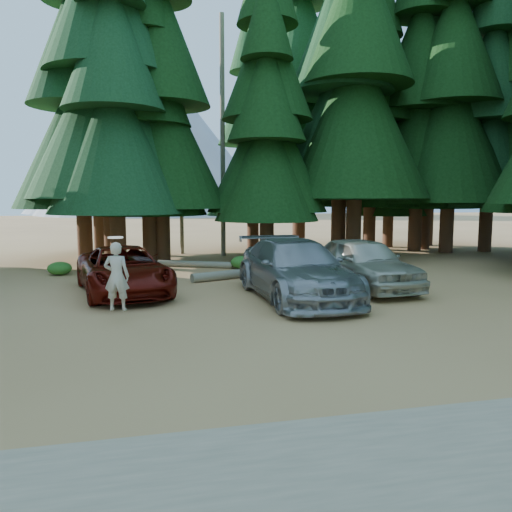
% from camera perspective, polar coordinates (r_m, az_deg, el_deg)
% --- Properties ---
extents(ground, '(160.00, 160.00, 0.00)m').
position_cam_1_polar(ground, '(11.74, 3.75, -8.07)').
color(ground, '#AC7B49').
rests_on(ground, ground).
extents(gravel_strip, '(26.00, 3.50, 0.01)m').
position_cam_1_polar(gravel_strip, '(6.21, 22.61, -22.49)').
color(gravel_strip, gray).
rests_on(gravel_strip, ground).
extents(forest_belt_north, '(36.00, 7.00, 22.00)m').
position_cam_1_polar(forest_belt_north, '(26.25, -5.64, 0.11)').
color(forest_belt_north, black).
rests_on(forest_belt_north, ground).
extents(snag_front, '(0.24, 0.24, 12.00)m').
position_cam_1_polar(snag_front, '(25.87, -3.84, 13.35)').
color(snag_front, gray).
rests_on(snag_front, ground).
extents(snag_back, '(0.20, 0.20, 10.00)m').
position_cam_1_polar(snag_back, '(27.03, -8.60, 10.87)').
color(snag_back, gray).
rests_on(snag_back, ground).
extents(mountain_peak, '(48.00, 50.00, 28.00)m').
position_cam_1_polar(mountain_peak, '(99.59, -12.70, 12.11)').
color(mountain_peak, gray).
rests_on(mountain_peak, ground).
extents(red_pickup, '(3.40, 5.66, 1.47)m').
position_cam_1_polar(red_pickup, '(16.10, -14.93, -1.58)').
color(red_pickup, '#5E0E08').
rests_on(red_pickup, ground).
extents(silver_minivan_center, '(2.67, 6.10, 1.74)m').
position_cam_1_polar(silver_minivan_center, '(14.81, 4.56, -1.55)').
color(silver_minivan_center, '#989AA0').
rests_on(silver_minivan_center, ground).
extents(silver_minivan_right, '(2.50, 5.18, 1.70)m').
position_cam_1_polar(silver_minivan_right, '(16.75, 12.10, -0.79)').
color(silver_minivan_right, beige).
rests_on(silver_minivan_right, ground).
extents(frisbee_player, '(0.68, 0.53, 1.78)m').
position_cam_1_polar(frisbee_player, '(12.46, -15.64, -2.20)').
color(frisbee_player, beige).
rests_on(frisbee_player, ground).
extents(log_left, '(4.42, 1.99, 0.33)m').
position_cam_1_polar(log_left, '(18.84, -1.04, -1.94)').
color(log_left, gray).
rests_on(log_left, ground).
extents(log_mid, '(3.16, 1.76, 0.28)m').
position_cam_1_polar(log_mid, '(21.67, -7.01, -0.92)').
color(log_mid, gray).
rests_on(log_mid, ground).
extents(log_right, '(5.28, 2.42, 0.36)m').
position_cam_1_polar(log_right, '(22.51, 4.87, -0.52)').
color(log_right, gray).
rests_on(log_right, ground).
extents(shrub_far_left, '(0.92, 0.92, 0.51)m').
position_cam_1_polar(shrub_far_left, '(20.87, -21.53, -1.32)').
color(shrub_far_left, '#2B7021').
rests_on(shrub_far_left, ground).
extents(shrub_left, '(0.77, 0.77, 0.42)m').
position_cam_1_polar(shrub_left, '(19.41, -16.90, -1.83)').
color(shrub_left, '#2B7021').
rests_on(shrub_left, ground).
extents(shrub_center_left, '(0.99, 0.99, 0.55)m').
position_cam_1_polar(shrub_center_left, '(21.08, -1.57, -0.72)').
color(shrub_center_left, '#2B7021').
rests_on(shrub_center_left, ground).
extents(shrub_center_right, '(0.91, 0.91, 0.50)m').
position_cam_1_polar(shrub_center_right, '(21.72, 5.24, -0.59)').
color(shrub_center_right, '#2B7021').
rests_on(shrub_center_right, ground).
extents(shrub_right, '(1.02, 1.02, 0.56)m').
position_cam_1_polar(shrub_right, '(19.92, 10.39, -1.25)').
color(shrub_right, '#2B7021').
rests_on(shrub_right, ground).
extents(shrub_far_right, '(0.99, 0.99, 0.54)m').
position_cam_1_polar(shrub_far_right, '(21.33, 12.91, -0.80)').
color(shrub_far_right, '#2B7021').
rests_on(shrub_far_right, ground).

